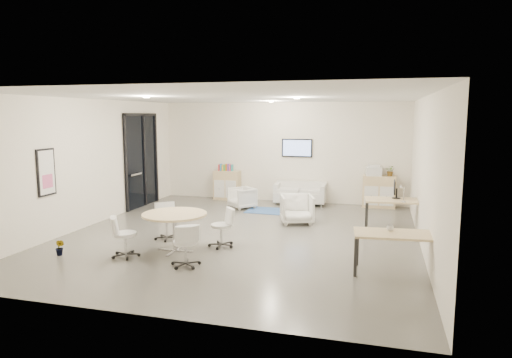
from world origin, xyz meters
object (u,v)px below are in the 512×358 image
object	(u,v)px
sideboard_right	(379,192)
armchair_left	(242,197)
armchair_right	(297,208)
sideboard_left	(227,185)
round_table	(175,217)
loveseat	(300,194)
desk_rear	(396,203)
desk_front	(396,237)

from	to	relation	value
sideboard_right	armchair_left	size ratio (longest dim) A/B	1.41
armchair_left	armchair_right	xyz separation A→B (m)	(1.95, -1.49, 0.07)
sideboard_left	round_table	world-z (taller)	sideboard_left
loveseat	desk_rear	xyz separation A→B (m)	(2.82, -2.69, 0.37)
armchair_left	desk_rear	xyz separation A→B (m)	(4.40, -1.60, 0.35)
armchair_left	desk_front	world-z (taller)	desk_front
sideboard_left	loveseat	world-z (taller)	sideboard_left
loveseat	armchair_left	distance (m)	1.92
sideboard_left	armchair_left	xyz separation A→B (m)	(0.91, -1.24, -0.13)
loveseat	sideboard_right	bearing A→B (deg)	0.68
sideboard_left	sideboard_right	xyz separation A→B (m)	(4.89, -0.01, 0.01)
sideboard_right	armchair_right	size ratio (longest dim) A/B	1.18
desk_front	armchair_left	bearing A→B (deg)	126.47
sideboard_left	sideboard_right	bearing A→B (deg)	-0.15
round_table	armchair_left	bearing A→B (deg)	89.68
armchair_right	sideboard_right	bearing A→B (deg)	35.29
loveseat	desk_rear	distance (m)	3.91
desk_front	loveseat	bearing A→B (deg)	109.39
sideboard_left	armchair_right	bearing A→B (deg)	-43.74
loveseat	round_table	distance (m)	5.92
sideboard_right	armchair_left	xyz separation A→B (m)	(-3.98, -1.23, -0.14)
armchair_left	round_table	distance (m)	4.61
sideboard_left	armchair_left	size ratio (longest dim) A/B	1.39
armchair_right	round_table	bearing A→B (deg)	-140.33
armchair_left	sideboard_right	bearing A→B (deg)	59.36
sideboard_left	round_table	xyz separation A→B (m)	(0.88, -5.83, 0.24)
desk_front	round_table	size ratio (longest dim) A/B	1.13
desk_front	desk_rear	bearing A→B (deg)	82.88
round_table	loveseat	bearing A→B (deg)	74.17
sideboard_right	armchair_left	distance (m)	4.17
sideboard_right	desk_rear	world-z (taller)	sideboard_right
armchair_left	sideboard_left	bearing A→B (deg)	168.26
desk_rear	desk_front	distance (m)	3.21
sideboard_left	round_table	size ratio (longest dim) A/B	0.73
sideboard_right	desk_rear	size ratio (longest dim) A/B	0.64
armchair_right	round_table	xyz separation A→B (m)	(-1.97, -3.10, 0.31)
desk_rear	loveseat	bearing A→B (deg)	132.21
desk_rear	desk_front	world-z (taller)	desk_rear
loveseat	desk_front	world-z (taller)	desk_front
sideboard_right	round_table	xyz separation A→B (m)	(-4.01, -5.82, 0.24)
sideboard_right	armchair_right	bearing A→B (deg)	-126.84
sideboard_left	armchair_left	bearing A→B (deg)	-53.94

